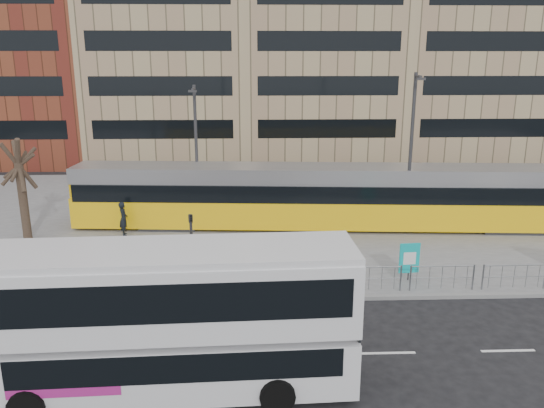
{
  "coord_description": "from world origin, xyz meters",
  "views": [
    {
      "loc": [
        -2.36,
        -19.33,
        9.29
      ],
      "look_at": [
        -1.46,
        6.0,
        2.39
      ],
      "focal_mm": 35.0,
      "sensor_mm": 36.0,
      "label": 1
    }
  ],
  "objects_px": {
    "traffic_light_west": "(192,241)",
    "lamp_post_east": "(411,149)",
    "tram": "(338,197)",
    "lamp_post_west": "(196,148)",
    "bare_tree": "(15,135)",
    "double_decker_bus": "(162,316)",
    "ad_panel": "(409,259)",
    "pedestrian": "(123,219)"
  },
  "relations": [
    {
      "from": "traffic_light_west",
      "to": "lamp_post_east",
      "type": "relative_size",
      "value": 0.36
    },
    {
      "from": "traffic_light_west",
      "to": "tram",
      "type": "bearing_deg",
      "value": 25.95
    },
    {
      "from": "lamp_post_west",
      "to": "bare_tree",
      "type": "relative_size",
      "value": 1.01
    },
    {
      "from": "double_decker_bus",
      "to": "ad_panel",
      "type": "bearing_deg",
      "value": 36.09
    },
    {
      "from": "pedestrian",
      "to": "lamp_post_east",
      "type": "xyz_separation_m",
      "value": [
        15.28,
        -0.13,
        3.72
      ]
    },
    {
      "from": "double_decker_bus",
      "to": "lamp_post_east",
      "type": "bearing_deg",
      "value": 49.14
    },
    {
      "from": "double_decker_bus",
      "to": "bare_tree",
      "type": "bearing_deg",
      "value": 122.72
    },
    {
      "from": "double_decker_bus",
      "to": "tram",
      "type": "distance_m",
      "value": 16.68
    },
    {
      "from": "double_decker_bus",
      "to": "lamp_post_west",
      "type": "xyz_separation_m",
      "value": [
        -0.66,
        16.65,
        2.08
      ]
    },
    {
      "from": "double_decker_bus",
      "to": "bare_tree",
      "type": "xyz_separation_m",
      "value": [
        -9.3,
        13.27,
        3.33
      ]
    },
    {
      "from": "ad_panel",
      "to": "bare_tree",
      "type": "distance_m",
      "value": 19.98
    },
    {
      "from": "lamp_post_east",
      "to": "bare_tree",
      "type": "distance_m",
      "value": 20.22
    },
    {
      "from": "traffic_light_west",
      "to": "lamp_post_east",
      "type": "height_order",
      "value": "lamp_post_east"
    },
    {
      "from": "pedestrian",
      "to": "traffic_light_west",
      "type": "bearing_deg",
      "value": -163.88
    },
    {
      "from": "bare_tree",
      "to": "lamp_post_west",
      "type": "bearing_deg",
      "value": 21.4
    },
    {
      "from": "double_decker_bus",
      "to": "lamp_post_east",
      "type": "height_order",
      "value": "lamp_post_east"
    },
    {
      "from": "pedestrian",
      "to": "traffic_light_west",
      "type": "height_order",
      "value": "traffic_light_west"
    },
    {
      "from": "lamp_post_west",
      "to": "bare_tree",
      "type": "height_order",
      "value": "lamp_post_west"
    },
    {
      "from": "tram",
      "to": "ad_panel",
      "type": "distance_m",
      "value": 7.94
    },
    {
      "from": "traffic_light_west",
      "to": "pedestrian",
      "type": "bearing_deg",
      "value": 101.69
    },
    {
      "from": "tram",
      "to": "ad_panel",
      "type": "xyz_separation_m",
      "value": [
        1.9,
        -7.67,
        -0.77
      ]
    },
    {
      "from": "traffic_light_west",
      "to": "lamp_post_east",
      "type": "distance_m",
      "value": 13.0
    },
    {
      "from": "traffic_light_west",
      "to": "bare_tree",
      "type": "xyz_separation_m",
      "value": [
        -9.34,
        6.21,
        3.55
      ]
    },
    {
      "from": "lamp_post_east",
      "to": "tram",
      "type": "bearing_deg",
      "value": 159.99
    },
    {
      "from": "ad_panel",
      "to": "lamp_post_east",
      "type": "relative_size",
      "value": 0.19
    },
    {
      "from": "ad_panel",
      "to": "double_decker_bus",
      "type": "bearing_deg",
      "value": -146.42
    },
    {
      "from": "ad_panel",
      "to": "pedestrian",
      "type": "distance_m",
      "value": 15.07
    },
    {
      "from": "double_decker_bus",
      "to": "pedestrian",
      "type": "relative_size",
      "value": 5.92
    },
    {
      "from": "ad_panel",
      "to": "bare_tree",
      "type": "bearing_deg",
      "value": 157.35
    },
    {
      "from": "ad_panel",
      "to": "lamp_post_west",
      "type": "xyz_separation_m",
      "value": [
        -9.88,
        9.34,
        3.3
      ]
    },
    {
      "from": "lamp_post_west",
      "to": "ad_panel",
      "type": "bearing_deg",
      "value": -43.4
    },
    {
      "from": "tram",
      "to": "lamp_post_west",
      "type": "xyz_separation_m",
      "value": [
        -7.98,
        1.67,
        2.53
      ]
    },
    {
      "from": "tram",
      "to": "lamp_post_east",
      "type": "bearing_deg",
      "value": -16.13
    },
    {
      "from": "pedestrian",
      "to": "bare_tree",
      "type": "height_order",
      "value": "bare_tree"
    },
    {
      "from": "ad_panel",
      "to": "tram",
      "type": "bearing_deg",
      "value": 99.11
    },
    {
      "from": "pedestrian",
      "to": "lamp_post_west",
      "type": "height_order",
      "value": "lamp_post_west"
    },
    {
      "from": "double_decker_bus",
      "to": "ad_panel",
      "type": "distance_m",
      "value": 11.83
    },
    {
      "from": "tram",
      "to": "pedestrian",
      "type": "xyz_separation_m",
      "value": [
        -11.7,
        -1.17,
        -0.82
      ]
    },
    {
      "from": "ad_panel",
      "to": "pedestrian",
      "type": "height_order",
      "value": "pedestrian"
    },
    {
      "from": "double_decker_bus",
      "to": "tram",
      "type": "xyz_separation_m",
      "value": [
        7.32,
        14.98,
        -0.46
      ]
    },
    {
      "from": "ad_panel",
      "to": "lamp_post_west",
      "type": "distance_m",
      "value": 13.99
    },
    {
      "from": "pedestrian",
      "to": "tram",
      "type": "bearing_deg",
      "value": -101.35
    }
  ]
}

